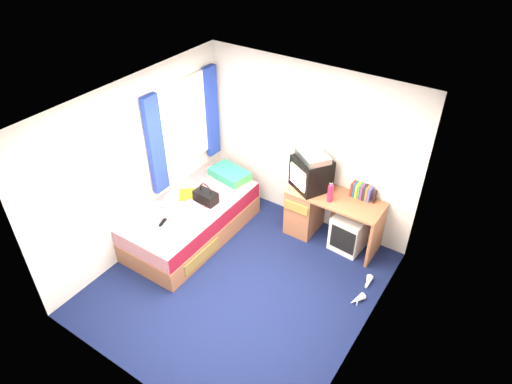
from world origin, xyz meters
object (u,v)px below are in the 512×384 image
Objects in this scene: crt_tv at (311,173)px; picture_frame at (375,197)px; pillow at (230,174)px; towel at (190,211)px; white_heels at (363,291)px; water_bottle at (169,205)px; magazine at (187,195)px; storage_cube at (349,232)px; desk at (316,210)px; vcr at (313,156)px; aerosol_can at (331,188)px; bed at (192,221)px; colour_swatch_fan at (163,227)px; pink_water_bottle at (330,194)px; remote_control at (163,222)px; handbag at (206,196)px.

picture_frame is (0.86, 0.19, -0.16)m from crt_tv.
towel is (0.08, -1.00, -0.01)m from pillow.
water_bottle is at bearing -169.37° from white_heels.
storage_cube is at bearing 21.44° from magazine.
white_heels is at bearing -47.89° from storage_cube.
desk is 2.07m from water_bottle.
desk is 6.50× the size of water_bottle.
vcr is 3.25× the size of picture_frame.
aerosol_can is (-0.57, -0.16, 0.01)m from picture_frame.
colour_swatch_fan is at bearing -89.38° from bed.
towel is at bearing -154.40° from picture_frame.
picture_frame is at bearing 9.74° from pillow.
picture_frame is 0.58× the size of pink_water_bottle.
white_heels is (2.54, 0.82, -0.51)m from remote_control.
crt_tv is 1.97× the size of towel.
pink_water_bottle is 1.30m from white_heels.
crt_tv reaches higher than towel.
aerosol_can is at bearing 33.73° from bed.
bed is at bearing -147.84° from storage_cube.
water_bottle reaches higher than storage_cube.
pink_water_bottle is 0.42× the size of white_heels.
crt_tv is 0.41m from pink_water_bottle.
storage_cube is 2.20m from towel.
bed is 1.81m from crt_tv.
crt_tv is 1.07× the size of white_heels.
water_bottle is (-2.39, -1.41, -0.24)m from picture_frame.
vcr is 2.28× the size of water_bottle.
vcr is 1.58m from handbag.
handbag is 1.22× the size of magazine.
water_bottle is at bearing -113.10° from crt_tv.
towel reaches higher than bed.
water_bottle is at bearing -106.59° from vcr.
remote_control is at bearing -138.35° from storage_cube.
towel is 0.36m from water_bottle.
remote_control is (-2.02, -1.51, 0.29)m from storage_cube.
handbag is 0.52m from water_bottle.
bed is at bearing -151.59° from pink_water_bottle.
pillow reaches higher than storage_cube.
picture_frame is at bearing 30.55° from water_bottle.
magazine is at bearing -153.32° from aerosol_can.
storage_cube is 0.68m from aerosol_can.
storage_cube is at bearing -3.07° from desk.
water_bottle is 2.82m from white_heels.
colour_swatch_fan is at bearing -57.12° from water_bottle.
pillow is at bearing -172.66° from desk.
bed is at bearing -120.44° from handbag.
crt_tv reaches higher than white_heels.
pink_water_bottle is at bearing -154.66° from storage_cube.
pillow reaches higher than remote_control.
bed is 9.09× the size of colour_swatch_fan.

